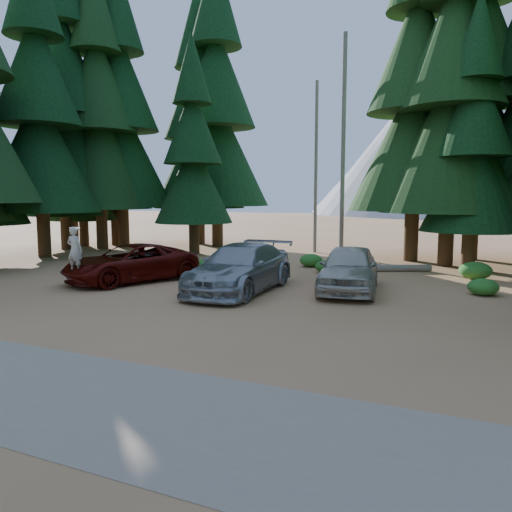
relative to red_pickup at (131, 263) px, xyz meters
The scene contains 21 objects.
ground 5.68m from the red_pickup, 33.57° to the right, with size 160.00×160.00×0.00m, color #A27345.
gravel_strip 10.73m from the red_pickup, 63.97° to the right, with size 26.00×3.50×0.01m, color tan.
forest_belt_north 12.80m from the red_pickup, 68.44° to the left, with size 36.00×7.00×22.00m, color black, non-canonical shape.
snag_front 13.69m from the red_pickup, 64.23° to the left, with size 0.24×0.24×12.00m, color #73685C.
snag_back 14.01m from the red_pickup, 74.82° to the left, with size 0.20×0.20×10.00m, color #73685C.
mountain_peak 85.98m from the red_pickup, 88.58° to the left, with size 48.00×50.00×28.00m.
red_pickup is the anchor object (origin of this frame).
silver_minivan_center 4.83m from the red_pickup, ahead, with size 2.33×5.74×1.67m, color #9EA0A5.
silver_minivan_right 8.48m from the red_pickup, 10.14° to the left, with size 1.94×4.82×1.64m, color beige.
frisbee_player 2.41m from the red_pickup, 109.38° to the right, with size 0.65×0.46×1.67m.
log_left 4.07m from the red_pickup, 105.04° to the left, with size 0.27×0.27×3.83m, color #73685C.
log_mid 10.06m from the red_pickup, 47.31° to the left, with size 0.26×0.26×3.20m, color #73685C.
log_right 10.65m from the red_pickup, 38.04° to the left, with size 0.31×0.31×4.89m, color #73685C.
shrub_far_left 4.67m from the red_pickup, 105.65° to the left, with size 0.91×0.91×0.50m, color #2A661E.
shrub_left 3.92m from the red_pickup, 75.50° to the left, with size 0.94×0.94×0.52m, color #2A661E.
shrub_center_left 8.64m from the red_pickup, 52.88° to the left, with size 1.11×1.11×0.61m, color #2A661E.
shrub_center_right 8.32m from the red_pickup, 39.02° to the left, with size 1.03×1.03×0.57m, color #2A661E.
shrub_right 9.38m from the red_pickup, 46.10° to the left, with size 1.00×1.00×0.55m, color #2A661E.
shrub_far_right 13.88m from the red_pickup, 26.39° to the left, with size 1.29×1.29×0.71m, color #2A661E.
shrub_edge_west 5.19m from the red_pickup, 152.48° to the left, with size 0.64×0.64×0.35m, color #2A661E.
shrub_edge_east 12.99m from the red_pickup, 11.97° to the left, with size 1.03×1.03×0.57m, color #2A661E.
Camera 1 is at (7.79, -12.63, 3.37)m, focal length 35.00 mm.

